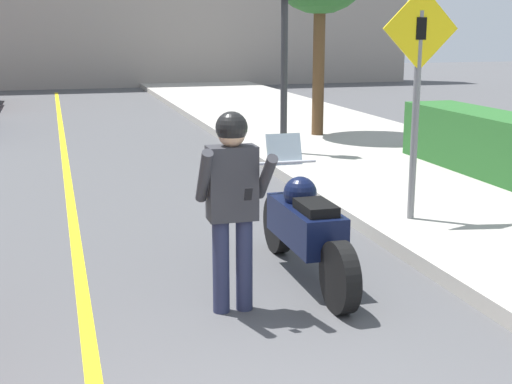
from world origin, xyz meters
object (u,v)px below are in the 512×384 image
object	(u,v)px
crossing_sign	(417,82)
traffic_light	(285,15)
person_biker	(232,192)
motorcycle	(305,227)

from	to	relation	value
crossing_sign	traffic_light	size ratio (longest dim) A/B	0.77
person_biker	traffic_light	distance (m)	7.05
person_biker	traffic_light	bearing A→B (deg)	68.37
motorcycle	person_biker	size ratio (longest dim) A/B	1.38
motorcycle	person_biker	xyz separation A→B (m)	(-0.85, -0.60, 0.52)
motorcycle	person_biker	bearing A→B (deg)	-144.88
crossing_sign	traffic_light	bearing A→B (deg)	90.42
motorcycle	person_biker	world-z (taller)	person_biker
person_biker	traffic_light	size ratio (longest dim) A/B	0.50
crossing_sign	traffic_light	xyz separation A→B (m)	(-0.03, 4.66, 0.79)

